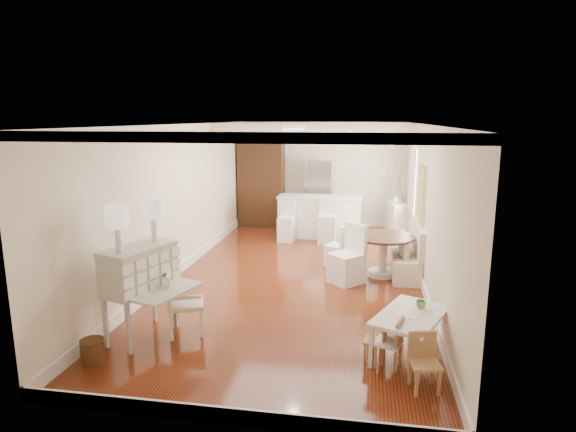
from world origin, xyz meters
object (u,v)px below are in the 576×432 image
(slip_chair_far, at_px, (338,245))
(sideboard, at_px, (397,220))
(breakfast_counter, at_px, (320,217))
(secretary_bureau, at_px, (141,292))
(kids_chair_a, at_px, (375,340))
(kids_table, at_px, (410,335))
(dining_table, at_px, (383,256))
(kids_chair_b, at_px, (388,342))
(bar_stool_left, at_px, (286,222))
(fridge, at_px, (331,195))
(bar_stool_right, at_px, (327,221))
(kids_chair_c, at_px, (425,363))
(pantry_cabinet, at_px, (261,184))
(wicker_basket, at_px, (93,351))
(gustavian_armchair, at_px, (186,302))
(slip_chair_near, at_px, (346,254))

(slip_chair_far, distance_m, sideboard, 2.92)
(breakfast_counter, bearing_deg, secretary_bureau, -106.88)
(kids_chair_a, relative_size, slip_chair_far, 0.63)
(kids_table, relative_size, dining_table, 0.99)
(kids_chair_b, distance_m, bar_stool_left, 6.06)
(fridge, bearing_deg, bar_stool_right, -88.84)
(kids_table, distance_m, kids_chair_c, 0.75)
(bar_stool_left, height_order, pantry_cabinet, pantry_cabinet)
(kids_table, height_order, sideboard, sideboard)
(wicker_basket, bearing_deg, gustavian_armchair, 48.60)
(wicker_basket, relative_size, kids_chair_c, 0.44)
(slip_chair_far, height_order, fridge, fridge)
(kids_table, bearing_deg, kids_chair_b, -133.50)
(kids_table, xyz_separation_m, fridge, (-1.51, 6.96, 0.62))
(pantry_cabinet, bearing_deg, kids_table, -64.00)
(kids_chair_a, relative_size, pantry_cabinet, 0.23)
(breakfast_counter, bearing_deg, slip_chair_near, -76.17)
(secretary_bureau, relative_size, dining_table, 1.12)
(breakfast_counter, bearing_deg, kids_chair_b, -76.94)
(wicker_basket, relative_size, fridge, 0.16)
(kids_chair_c, xyz_separation_m, bar_stool_right, (-1.58, 6.09, 0.21))
(sideboard, bearing_deg, dining_table, -108.88)
(dining_table, distance_m, fridge, 4.08)
(dining_table, distance_m, slip_chair_near, 0.83)
(dining_table, xyz_separation_m, fridge, (-1.26, 3.85, 0.51))
(dining_table, relative_size, breakfast_counter, 0.56)
(kids_chair_c, bearing_deg, secretary_bureau, 156.82)
(slip_chair_near, distance_m, bar_stool_right, 2.79)
(kids_chair_a, distance_m, sideboard, 6.46)
(kids_chair_c, bearing_deg, fridge, 89.98)
(bar_stool_right, height_order, pantry_cabinet, pantry_cabinet)
(kids_table, xyz_separation_m, slip_chair_far, (-1.12, 3.65, 0.14))
(gustavian_armchair, relative_size, pantry_cabinet, 0.39)
(fridge, xyz_separation_m, sideboard, (1.70, -0.71, -0.47))
(kids_chair_b, height_order, breakfast_counter, breakfast_counter)
(kids_table, xyz_separation_m, kids_chair_c, (0.10, -0.75, 0.04))
(secretary_bureau, xyz_separation_m, wicker_basket, (-0.30, -0.74, -0.49))
(kids_chair_b, relative_size, slip_chair_far, 0.74)
(kids_chair_c, bearing_deg, wicker_basket, 168.36)
(slip_chair_near, xyz_separation_m, pantry_cabinet, (-2.51, 4.37, 0.62))
(kids_chair_b, bearing_deg, gustavian_armchair, -82.52)
(sideboard, bearing_deg, kids_chair_a, -106.38)
(fridge, bearing_deg, kids_chair_b, -80.31)
(gustavian_armchair, bearing_deg, wicker_basket, 118.09)
(kids_chair_c, relative_size, fridge, 0.36)
(kids_chair_b, relative_size, dining_table, 0.55)
(gustavian_armchair, bearing_deg, kids_chair_c, -127.44)
(bar_stool_left, bearing_deg, kids_chair_c, -62.68)
(wicker_basket, height_order, kids_chair_c, kids_chair_c)
(wicker_basket, height_order, kids_chair_a, kids_chair_a)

